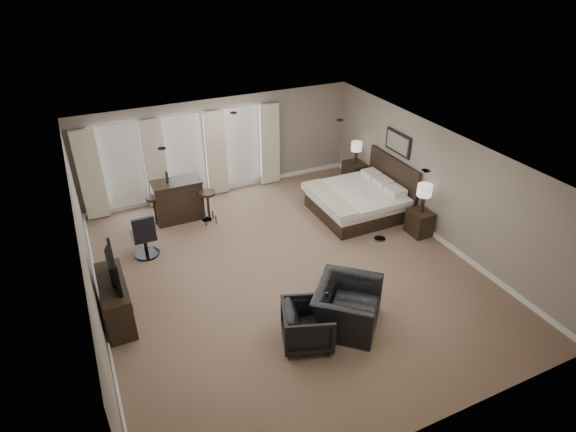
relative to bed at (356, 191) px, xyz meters
name	(u,v)px	position (x,y,z in m)	size (l,w,h in m)	color
room	(287,219)	(-2.58, -1.50, 0.63)	(7.60, 8.60, 2.64)	brown
window_bay	(186,157)	(-3.58, 2.61, 0.53)	(5.25, 0.20, 2.30)	silver
bed	(356,191)	(0.00, 0.00, 0.00)	(2.11, 2.01, 1.34)	silver
nightstand_near	(419,223)	(0.89, -1.45, -0.37)	(0.45, 0.55, 0.60)	black
nightstand_far	(354,174)	(0.89, 1.45, -0.33)	(0.50, 0.62, 0.67)	black
lamp_near	(423,198)	(0.89, -1.45, 0.28)	(0.34, 0.34, 0.70)	beige
lamp_far	(356,153)	(0.89, 1.45, 0.31)	(0.30, 0.30, 0.62)	beige
wall_art	(398,143)	(1.12, 0.00, 1.08)	(0.04, 0.96, 0.56)	slate
dresser	(116,300)	(-6.03, -1.49, -0.25)	(0.47, 1.45, 0.84)	black
tv	(111,279)	(-6.03, -1.49, 0.24)	(1.04, 0.60, 0.14)	black
armchair_near	(347,300)	(-2.28, -3.39, -0.12)	(1.25, 0.81, 1.10)	black
armchair_far	(308,323)	(-3.13, -3.51, -0.24)	(0.84, 0.78, 0.86)	black
bar_counter	(178,200)	(-4.09, 1.65, -0.15)	(1.20, 0.63, 1.05)	black
bar_stool_left	(155,211)	(-4.68, 1.63, -0.29)	(0.36, 0.36, 0.76)	black
bar_stool_right	(208,207)	(-3.47, 1.16, -0.25)	(0.40, 0.40, 0.85)	black
desk_chair	(144,234)	(-5.16, 0.39, -0.14)	(0.54, 0.54, 1.07)	black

